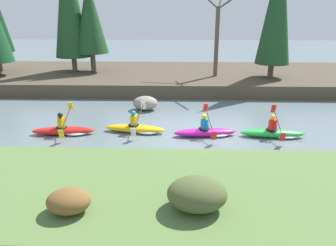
{
  "coord_description": "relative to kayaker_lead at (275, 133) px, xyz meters",
  "views": [
    {
      "loc": [
        -1.01,
        -13.54,
        5.26
      ],
      "look_at": [
        -1.42,
        -0.18,
        0.55
      ],
      "focal_mm": 35.0,
      "sensor_mm": 36.0,
      "label": 1
    }
  ],
  "objects": [
    {
      "name": "ground_plane",
      "position": [
        -3.19,
        0.29,
        -0.2
      ],
      "size": [
        90.0,
        90.0,
        0.0
      ],
      "primitive_type": "plane",
      "color": "slate"
    },
    {
      "name": "riverbank_near",
      "position": [
        -3.19,
        -5.24,
        0.09
      ],
      "size": [
        44.0,
        5.07,
        0.58
      ],
      "color": "#56753D",
      "rests_on": "ground"
    },
    {
      "name": "riverbank_far",
      "position": [
        -3.19,
        10.64,
        0.22
      ],
      "size": [
        44.0,
        9.29,
        0.84
      ],
      "color": "#4C4233",
      "rests_on": "ground"
    },
    {
      "name": "conifer_tree_centre",
      "position": [
        -10.39,
        10.55,
        4.5
      ],
      "size": [
        2.35,
        2.35,
        6.41
      ],
      "color": "brown",
      "rests_on": "riverbank_far"
    },
    {
      "name": "conifer_tree_mid_right",
      "position": [
        2.0,
        8.75,
        5.31
      ],
      "size": [
        2.21,
        2.21,
        8.42
      ],
      "color": "brown",
      "rests_on": "riverbank_far"
    },
    {
      "name": "bare_tree_mid_upstream",
      "position": [
        -1.63,
        9.16,
        3.48
      ],
      "size": [
        3.33,
        3.29,
        6.01
      ],
      "color": "brown",
      "rests_on": "riverbank_far"
    },
    {
      "name": "shrub_clump_nearest",
      "position": [
        -6.8,
        -6.53,
        0.67
      ],
      "size": [
        1.07,
        0.89,
        0.58
      ],
      "color": "brown",
      "rests_on": "riverbank_near"
    },
    {
      "name": "shrub_clump_second",
      "position": [
        -3.71,
        -6.29,
        0.78
      ],
      "size": [
        1.47,
        1.23,
        0.8
      ],
      "color": "#4C562D",
      "rests_on": "riverbank_near"
    },
    {
      "name": "kayaker_lead",
      "position": [
        0.0,
        0.0,
        0.0
      ],
      "size": [
        2.78,
        2.07,
        1.2
      ],
      "rotation": [
        0.0,
        0.0,
        -0.05
      ],
      "color": "green",
      "rests_on": "ground"
    },
    {
      "name": "kayaker_middle",
      "position": [
        -2.89,
        0.05,
        0.0
      ],
      "size": [
        2.79,
        2.07,
        1.2
      ],
      "rotation": [
        0.0,
        0.0,
        0.11
      ],
      "color": "#C61999",
      "rests_on": "ground"
    },
    {
      "name": "kayaker_trailing",
      "position": [
        -5.99,
        0.37,
        0.0
      ],
      "size": [
        2.8,
        2.07,
        1.2
      ],
      "rotation": [
        0.0,
        0.0,
        -0.13
      ],
      "color": "yellow",
      "rests_on": "ground"
    },
    {
      "name": "kayaker_far_back",
      "position": [
        -9.1,
        0.04,
        0.0
      ],
      "size": [
        2.79,
        2.07,
        1.2
      ],
      "rotation": [
        0.0,
        0.0,
        0.08
      ],
      "color": "red",
      "rests_on": "ground"
    },
    {
      "name": "boulder_midstream",
      "position": [
        -5.96,
        3.82,
        0.18
      ],
      "size": [
        1.34,
        1.05,
        0.76
      ],
      "color": "gray",
      "rests_on": "ground"
    }
  ]
}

